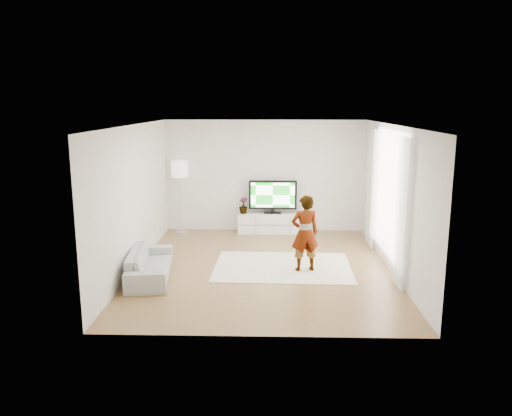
{
  "coord_description": "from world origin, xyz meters",
  "views": [
    {
      "loc": [
        0.12,
        -9.46,
        3.2
      ],
      "look_at": [
        -0.15,
        0.4,
        1.12
      ],
      "focal_mm": 35.0,
      "sensor_mm": 36.0,
      "label": 1
    }
  ],
  "objects_px": {
    "sofa": "(150,264)",
    "floor_lamp": "(180,172)",
    "media_console": "(273,223)",
    "player": "(305,233)",
    "television": "(273,196)",
    "rug": "(283,267)"
  },
  "relations": [
    {
      "from": "rug",
      "to": "sofa",
      "type": "xyz_separation_m",
      "value": [
        -2.5,
        -0.69,
        0.26
      ]
    },
    {
      "from": "television",
      "to": "floor_lamp",
      "type": "relative_size",
      "value": 0.66
    },
    {
      "from": "television",
      "to": "floor_lamp",
      "type": "height_order",
      "value": "floor_lamp"
    },
    {
      "from": "player",
      "to": "floor_lamp",
      "type": "height_order",
      "value": "floor_lamp"
    },
    {
      "from": "television",
      "to": "rug",
      "type": "distance_m",
      "value": 2.92
    },
    {
      "from": "television",
      "to": "rug",
      "type": "bearing_deg",
      "value": -86.16
    },
    {
      "from": "floor_lamp",
      "to": "media_console",
      "type": "bearing_deg",
      "value": 1.61
    },
    {
      "from": "media_console",
      "to": "player",
      "type": "distance_m",
      "value": 3.04
    },
    {
      "from": "sofa",
      "to": "floor_lamp",
      "type": "bearing_deg",
      "value": -7.28
    },
    {
      "from": "player",
      "to": "sofa",
      "type": "bearing_deg",
      "value": -2.8
    },
    {
      "from": "television",
      "to": "media_console",
      "type": "bearing_deg",
      "value": -90.0
    },
    {
      "from": "media_console",
      "to": "rug",
      "type": "xyz_separation_m",
      "value": [
        0.18,
        -2.73,
        -0.24
      ]
    },
    {
      "from": "sofa",
      "to": "floor_lamp",
      "type": "distance_m",
      "value": 3.58
    },
    {
      "from": "rug",
      "to": "floor_lamp",
      "type": "height_order",
      "value": "floor_lamp"
    },
    {
      "from": "floor_lamp",
      "to": "rug",
      "type": "bearing_deg",
      "value": -46.9
    },
    {
      "from": "sofa",
      "to": "floor_lamp",
      "type": "relative_size",
      "value": 1.02
    },
    {
      "from": "sofa",
      "to": "media_console",
      "type": "bearing_deg",
      "value": -41.31
    },
    {
      "from": "television",
      "to": "floor_lamp",
      "type": "distance_m",
      "value": 2.38
    },
    {
      "from": "television",
      "to": "rug",
      "type": "relative_size",
      "value": 0.44
    },
    {
      "from": "media_console",
      "to": "floor_lamp",
      "type": "distance_m",
      "value": 2.64
    },
    {
      "from": "media_console",
      "to": "sofa",
      "type": "xyz_separation_m",
      "value": [
        -2.31,
        -3.41,
        0.02
      ]
    },
    {
      "from": "media_console",
      "to": "television",
      "type": "distance_m",
      "value": 0.7
    }
  ]
}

